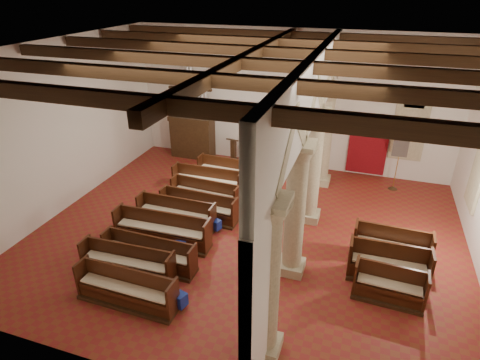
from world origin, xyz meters
name	(u,v)px	position (x,y,z in m)	size (l,w,h in m)	color
floor	(248,232)	(0.00, 0.00, 0.00)	(14.00, 14.00, 0.00)	maroon
ceiling	(250,50)	(0.00, 0.00, 6.00)	(14.00, 14.00, 0.00)	black
wall_back	(290,101)	(0.00, 6.00, 3.00)	(14.00, 0.02, 6.00)	white
wall_front	(150,272)	(0.00, -6.00, 3.00)	(14.00, 0.02, 6.00)	white
wall_left	(62,127)	(-7.00, 0.00, 3.00)	(0.02, 12.00, 6.00)	white
ceiling_beams	(250,57)	(0.00, 0.00, 5.82)	(13.80, 11.80, 0.30)	#3C2713
arcade	(309,141)	(1.80, 0.00, 3.56)	(0.90, 11.90, 6.00)	beige
window_right_b	(480,172)	(6.98, 2.50, 2.20)	(0.03, 1.00, 2.20)	#2C6548
window_back	(409,131)	(5.00, 5.98, 2.20)	(1.00, 0.03, 2.20)	#2C6548
pipe_organ	(192,129)	(-4.50, 5.50, 1.37)	(2.10, 0.85, 4.40)	#3C2713
lectern	(233,152)	(-2.44, 5.49, 0.50)	(0.55, 0.57, 1.20)	#3A2812
dossal_curtain	(367,150)	(3.50, 5.92, 1.17)	(1.80, 0.07, 2.17)	maroon
processional_banner	(396,171)	(4.71, 4.91, 0.82)	(0.58, 0.74, 2.53)	#3C2713
hymnal_box_a	(179,299)	(-0.66, -3.89, 0.28)	(0.37, 0.30, 0.37)	#151690
hymnal_box_b	(181,247)	(-1.63, -1.81, 0.27)	(0.34, 0.28, 0.34)	#153797
hymnal_box_c	(216,224)	(-1.07, -0.26, 0.27)	(0.33, 0.27, 0.33)	navy
tube_heater_a	(135,288)	(-2.05, -3.78, 0.16)	(0.09, 0.09, 0.90)	silver
tube_heater_b	(109,266)	(-3.31, -3.20, 0.16)	(0.11, 0.11, 1.10)	silver
nave_pew_0	(127,293)	(-2.03, -4.17, 0.34)	(2.81, 0.74, 1.04)	#3C2713
nave_pew_1	(128,266)	(-2.63, -3.19, 0.33)	(2.83, 0.76, 0.99)	#3C2713
nave_pew_2	(150,257)	(-2.25, -2.62, 0.32)	(2.91, 0.69, 0.99)	#3C2713
nave_pew_3	(162,234)	(-2.45, -1.45, 0.36)	(3.22, 0.82, 1.09)	#3C2713
nave_pew_4	(176,217)	(-2.49, -0.37, 0.34)	(2.79, 0.70, 1.03)	#3C2713
nave_pew_5	(199,210)	(-1.95, 0.32, 0.33)	(2.87, 0.79, 1.00)	#3C2713
nave_pew_6	(205,198)	(-2.08, 1.24, 0.34)	(2.70, 0.83, 1.02)	#3C2713
nave_pew_7	(207,184)	(-2.44, 2.30, 0.34)	(2.86, 0.72, 1.03)	#3C2713
nave_pew_8	(228,174)	(-1.99, 3.46, 0.33)	(2.63, 0.79, 1.00)	#3C2713
aisle_pew_0	(388,289)	(4.50, -1.86, 0.35)	(1.87, 0.78, 1.03)	#3C2713
aisle_pew_1	(388,268)	(4.47, -1.01, 0.38)	(2.23, 0.81, 1.14)	#3C2713
aisle_pew_2	(391,250)	(4.56, -0.09, 0.38)	(2.26, 0.80, 1.12)	#3C2713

